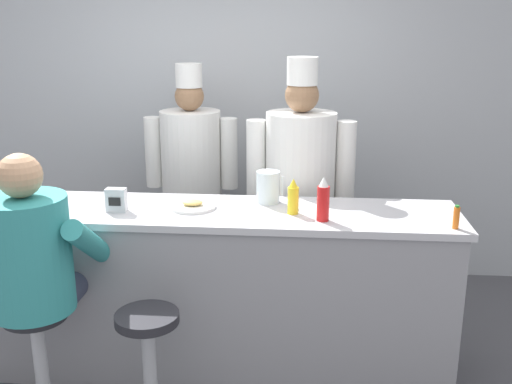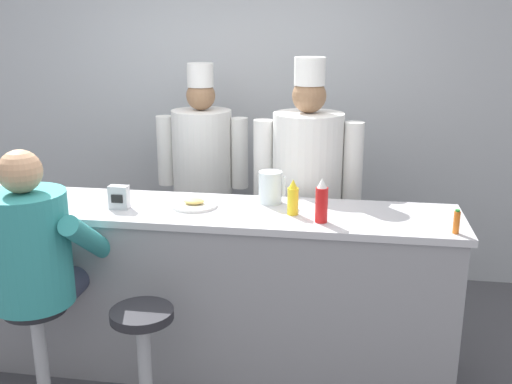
{
  "view_description": "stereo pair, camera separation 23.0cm",
  "coord_description": "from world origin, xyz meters",
  "px_view_note": "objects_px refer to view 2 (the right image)",
  "views": [
    {
      "loc": [
        0.66,
        -2.94,
        2.07
      ],
      "look_at": [
        0.38,
        0.28,
        1.14
      ],
      "focal_mm": 42.0,
      "sensor_mm": 36.0,
      "label": 1
    },
    {
      "loc": [
        0.89,
        -2.92,
        2.07
      ],
      "look_at": [
        0.38,
        0.28,
        1.14
      ],
      "focal_mm": 42.0,
      "sensor_mm": 36.0,
      "label": 2
    }
  ],
  "objects_px": {
    "breakfast_plate": "(194,204)",
    "cook_in_whites_near": "(203,171)",
    "cereal_bowl": "(6,202)",
    "empty_stool_round": "(144,347)",
    "hot_sauce_bottle_orange": "(457,222)",
    "water_pitcher_clear": "(270,187)",
    "diner_seated_teal": "(33,254)",
    "cook_in_whites_far": "(307,185)",
    "mustard_bottle_yellow": "(293,198)",
    "napkin_dispenser_chrome": "(119,197)",
    "ketchup_bottle_red": "(322,202)"
  },
  "relations": [
    {
      "from": "cook_in_whites_near",
      "to": "breakfast_plate",
      "type": "bearing_deg",
      "value": -78.78
    },
    {
      "from": "cereal_bowl",
      "to": "hot_sauce_bottle_orange",
      "type": "bearing_deg",
      "value": -1.52
    },
    {
      "from": "diner_seated_teal",
      "to": "cook_in_whites_far",
      "type": "height_order",
      "value": "cook_in_whites_far"
    },
    {
      "from": "breakfast_plate",
      "to": "cereal_bowl",
      "type": "height_order",
      "value": "same"
    },
    {
      "from": "napkin_dispenser_chrome",
      "to": "cereal_bowl",
      "type": "bearing_deg",
      "value": -174.46
    },
    {
      "from": "cereal_bowl",
      "to": "napkin_dispenser_chrome",
      "type": "height_order",
      "value": "napkin_dispenser_chrome"
    },
    {
      "from": "cook_in_whites_far",
      "to": "breakfast_plate",
      "type": "bearing_deg",
      "value": -135.16
    },
    {
      "from": "cereal_bowl",
      "to": "diner_seated_teal",
      "type": "distance_m",
      "value": 0.55
    },
    {
      "from": "breakfast_plate",
      "to": "empty_stool_round",
      "type": "height_order",
      "value": "breakfast_plate"
    },
    {
      "from": "ketchup_bottle_red",
      "to": "breakfast_plate",
      "type": "distance_m",
      "value": 0.77
    },
    {
      "from": "ketchup_bottle_red",
      "to": "hot_sauce_bottle_orange",
      "type": "bearing_deg",
      "value": -6.05
    },
    {
      "from": "water_pitcher_clear",
      "to": "ketchup_bottle_red",
      "type": "bearing_deg",
      "value": -43.99
    },
    {
      "from": "diner_seated_teal",
      "to": "cook_in_whites_far",
      "type": "distance_m",
      "value": 1.78
    },
    {
      "from": "mustard_bottle_yellow",
      "to": "cook_in_whites_far",
      "type": "relative_size",
      "value": 0.11
    },
    {
      "from": "ketchup_bottle_red",
      "to": "cereal_bowl",
      "type": "relative_size",
      "value": 1.53
    },
    {
      "from": "mustard_bottle_yellow",
      "to": "breakfast_plate",
      "type": "relative_size",
      "value": 0.76
    },
    {
      "from": "water_pitcher_clear",
      "to": "napkin_dispenser_chrome",
      "type": "distance_m",
      "value": 0.88
    },
    {
      "from": "mustard_bottle_yellow",
      "to": "breakfast_plate",
      "type": "height_order",
      "value": "mustard_bottle_yellow"
    },
    {
      "from": "mustard_bottle_yellow",
      "to": "diner_seated_teal",
      "type": "bearing_deg",
      "value": -159.07
    },
    {
      "from": "breakfast_plate",
      "to": "cook_in_whites_far",
      "type": "bearing_deg",
      "value": 44.84
    },
    {
      "from": "hot_sauce_bottle_orange",
      "to": "diner_seated_teal",
      "type": "relative_size",
      "value": 0.09
    },
    {
      "from": "mustard_bottle_yellow",
      "to": "hot_sauce_bottle_orange",
      "type": "height_order",
      "value": "mustard_bottle_yellow"
    },
    {
      "from": "napkin_dispenser_chrome",
      "to": "breakfast_plate",
      "type": "bearing_deg",
      "value": 13.61
    },
    {
      "from": "hot_sauce_bottle_orange",
      "to": "cook_in_whites_far",
      "type": "height_order",
      "value": "cook_in_whites_far"
    },
    {
      "from": "ketchup_bottle_red",
      "to": "breakfast_plate",
      "type": "relative_size",
      "value": 0.92
    },
    {
      "from": "hot_sauce_bottle_orange",
      "to": "breakfast_plate",
      "type": "xyz_separation_m",
      "value": [
        -1.44,
        0.23,
        -0.05
      ]
    },
    {
      "from": "breakfast_plate",
      "to": "cook_in_whites_near",
      "type": "bearing_deg",
      "value": 101.22
    },
    {
      "from": "cereal_bowl",
      "to": "breakfast_plate",
      "type": "bearing_deg",
      "value": 8.69
    },
    {
      "from": "cook_in_whites_near",
      "to": "empty_stool_round",
      "type": "bearing_deg",
      "value": -87.65
    },
    {
      "from": "cook_in_whites_far",
      "to": "napkin_dispenser_chrome",
      "type": "bearing_deg",
      "value": -145.4
    },
    {
      "from": "cereal_bowl",
      "to": "empty_stool_round",
      "type": "distance_m",
      "value": 1.21
    },
    {
      "from": "mustard_bottle_yellow",
      "to": "cook_in_whites_far",
      "type": "height_order",
      "value": "cook_in_whites_far"
    },
    {
      "from": "breakfast_plate",
      "to": "cook_in_whites_near",
      "type": "relative_size",
      "value": 0.15
    },
    {
      "from": "breakfast_plate",
      "to": "mustard_bottle_yellow",
      "type": "bearing_deg",
      "value": -5.11
    },
    {
      "from": "hot_sauce_bottle_orange",
      "to": "diner_seated_teal",
      "type": "height_order",
      "value": "diner_seated_teal"
    },
    {
      "from": "napkin_dispenser_chrome",
      "to": "empty_stool_round",
      "type": "height_order",
      "value": "napkin_dispenser_chrome"
    },
    {
      "from": "mustard_bottle_yellow",
      "to": "cook_in_whites_near",
      "type": "relative_size",
      "value": 0.11
    },
    {
      "from": "mustard_bottle_yellow",
      "to": "water_pitcher_clear",
      "type": "distance_m",
      "value": 0.25
    },
    {
      "from": "ketchup_bottle_red",
      "to": "cereal_bowl",
      "type": "bearing_deg",
      "value": -179.81
    },
    {
      "from": "ketchup_bottle_red",
      "to": "breakfast_plate",
      "type": "bearing_deg",
      "value": 167.93
    },
    {
      "from": "empty_stool_round",
      "to": "cook_in_whites_far",
      "type": "xyz_separation_m",
      "value": [
        0.75,
        1.2,
        0.59
      ]
    },
    {
      "from": "cereal_bowl",
      "to": "diner_seated_teal",
      "type": "bearing_deg",
      "value": -46.67
    },
    {
      "from": "diner_seated_teal",
      "to": "cook_in_whites_far",
      "type": "bearing_deg",
      "value": 41.0
    },
    {
      "from": "mustard_bottle_yellow",
      "to": "breakfast_plate",
      "type": "bearing_deg",
      "value": 174.89
    },
    {
      "from": "mustard_bottle_yellow",
      "to": "cook_in_whites_near",
      "type": "distance_m",
      "value": 1.33
    },
    {
      "from": "water_pitcher_clear",
      "to": "cook_in_whites_far",
      "type": "relative_size",
      "value": 0.1
    },
    {
      "from": "ketchup_bottle_red",
      "to": "hot_sauce_bottle_orange",
      "type": "relative_size",
      "value": 1.94
    },
    {
      "from": "water_pitcher_clear",
      "to": "cook_in_whites_near",
      "type": "relative_size",
      "value": 0.11
    },
    {
      "from": "breakfast_plate",
      "to": "cereal_bowl",
      "type": "distance_m",
      "value": 1.1
    },
    {
      "from": "breakfast_plate",
      "to": "cook_in_whites_near",
      "type": "xyz_separation_m",
      "value": [
        -0.2,
        1.01,
        -0.06
      ]
    }
  ]
}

